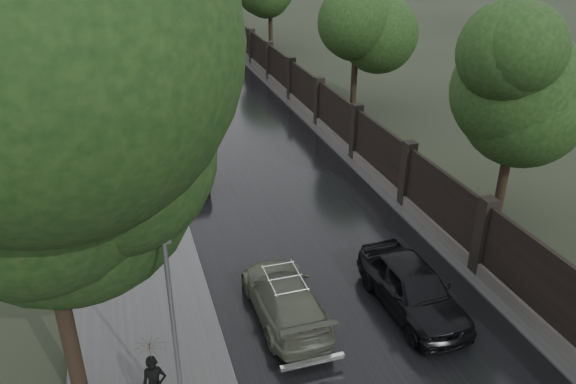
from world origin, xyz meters
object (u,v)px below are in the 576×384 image
(tree_right_b, at_px, (357,25))
(car_right_near, at_px, (412,287))
(tree_left_far, at_px, (69,11))
(traffic_light, at_px, (143,73))
(tree_left_near, at_px, (29,156))
(hatchback_left, at_px, (186,170))
(lamp_post, at_px, (175,340))
(volga_sedan, at_px, (285,297))
(pedestrian_umbrella, at_px, (151,357))
(tree_right_a, at_px, (519,92))

(tree_right_b, bearing_deg, car_right_near, -108.11)
(tree_left_far, relative_size, traffic_light, 1.85)
(car_right_near, bearing_deg, tree_left_near, -175.63)
(tree_left_near, height_order, hatchback_left, tree_left_near)
(traffic_light, relative_size, hatchback_left, 1.09)
(traffic_light, bearing_deg, tree_left_far, 126.47)
(tree_right_b, xyz_separation_m, car_right_near, (-5.90, -18.04, -4.19))
(tree_left_far, xyz_separation_m, tree_right_b, (15.50, -8.00, -0.29))
(tree_right_b, xyz_separation_m, lamp_post, (-12.90, -20.50, -2.28))
(volga_sedan, height_order, pedestrian_umbrella, pedestrian_umbrella)
(tree_left_far, distance_m, hatchback_left, 16.69)
(tree_right_a, bearing_deg, hatchback_left, 148.87)
(traffic_light, height_order, volga_sedan, traffic_light)
(volga_sedan, xyz_separation_m, pedestrian_umbrella, (-3.88, -2.60, 1.13))
(tree_left_far, xyz_separation_m, pedestrian_umbrella, (2.08, -27.83, -3.48))
(hatchback_left, relative_size, pedestrian_umbrella, 1.53)
(volga_sedan, bearing_deg, tree_right_b, -119.46)
(tree_right_b, bearing_deg, tree_left_near, -128.48)
(tree_right_a, bearing_deg, traffic_light, 124.77)
(pedestrian_umbrella, bearing_deg, hatchback_left, 86.48)
(hatchback_left, bearing_deg, lamp_post, 77.88)
(tree_left_near, bearing_deg, hatchback_left, 70.39)
(tree_left_near, bearing_deg, car_right_near, 5.96)
(tree_left_near, relative_size, tree_right_b, 1.31)
(volga_sedan, distance_m, car_right_near, 3.74)
(tree_left_near, xyz_separation_m, tree_right_b, (15.10, 19.00, -1.47))
(tree_right_a, xyz_separation_m, hatchback_left, (-10.96, 6.62, -4.32))
(lamp_post, bearing_deg, tree_right_b, 57.82)
(lamp_post, distance_m, pedestrian_umbrella, 1.24)
(volga_sedan, bearing_deg, lamp_post, 43.77)
(tree_left_near, relative_size, hatchback_left, 2.48)
(tree_right_b, bearing_deg, hatchback_left, -146.04)
(tree_right_a, distance_m, tree_right_b, 14.00)
(tree_left_near, relative_size, tree_left_far, 1.24)
(tree_left_near, distance_m, tree_right_a, 15.97)
(lamp_post, bearing_deg, tree_left_near, 145.71)
(volga_sedan, bearing_deg, tree_left_far, -77.20)
(tree_left_near, distance_m, lamp_post, 4.60)
(tree_left_far, relative_size, car_right_near, 1.66)
(traffic_light, height_order, pedestrian_umbrella, traffic_light)
(tree_left_near, xyz_separation_m, tree_right_a, (15.10, 5.00, -1.47))
(tree_left_near, xyz_separation_m, car_right_near, (9.20, 0.96, -5.66))
(traffic_light, distance_m, volga_sedan, 20.43)
(tree_right_a, relative_size, hatchback_left, 1.90)
(volga_sedan, xyz_separation_m, hatchback_left, (-1.41, 9.86, -0.01))
(traffic_light, bearing_deg, tree_right_b, -14.24)
(tree_right_b, bearing_deg, tree_left_far, 152.70)
(lamp_post, xyz_separation_m, traffic_light, (1.10, 23.49, -0.27))
(tree_right_b, height_order, hatchback_left, tree_right_b)
(pedestrian_umbrella, bearing_deg, volga_sedan, 41.50)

